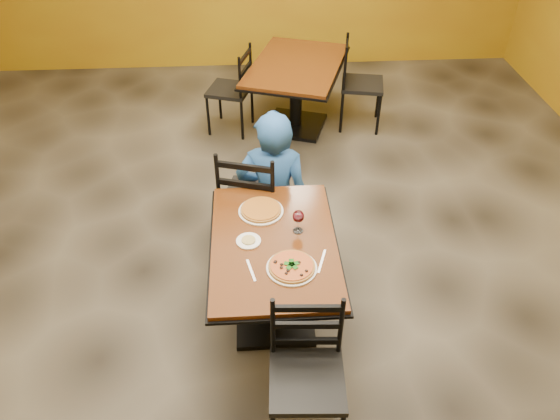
{
  "coord_description": "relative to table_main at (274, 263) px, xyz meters",
  "views": [
    {
      "loc": [
        -0.12,
        -3.04,
        3.05
      ],
      "look_at": [
        0.05,
        -0.3,
        0.85
      ],
      "focal_mm": 34.25,
      "sensor_mm": 36.0,
      "label": 1
    }
  ],
  "objects": [
    {
      "name": "floor",
      "position": [
        0.0,
        0.5,
        -0.56
      ],
      "size": [
        7.0,
        8.0,
        0.01
      ],
      "primitive_type": "cube",
      "color": "black",
      "rests_on": "ground"
    },
    {
      "name": "table_second",
      "position": [
        0.39,
        2.76,
        0.01
      ],
      "size": [
        1.31,
        1.59,
        0.75
      ],
      "rotation": [
        0.0,
        0.0,
        -0.32
      ],
      "color": "#5A260E",
      "rests_on": "floor"
    },
    {
      "name": "chair_main_near",
      "position": [
        0.14,
        -0.84,
        -0.1
      ],
      "size": [
        0.44,
        0.44,
        0.92
      ],
      "primitive_type": null,
      "rotation": [
        0.0,
        0.0,
        -0.06
      ],
      "color": "black",
      "rests_on": "floor"
    },
    {
      "name": "pizza_far",
      "position": [
        -0.07,
        0.31,
        0.21
      ],
      "size": [
        0.28,
        0.28,
        0.02
      ],
      "primitive_type": "cylinder",
      "color": "#AF8121",
      "rests_on": "plate_far"
    },
    {
      "name": "plate_main",
      "position": [
        0.09,
        -0.25,
        0.2
      ],
      "size": [
        0.31,
        0.31,
        0.01
      ],
      "primitive_type": "cylinder",
      "color": "white",
      "rests_on": "table_main"
    },
    {
      "name": "plate_far",
      "position": [
        -0.07,
        0.31,
        0.2
      ],
      "size": [
        0.31,
        0.31,
        0.01
      ],
      "primitive_type": "cylinder",
      "color": "white",
      "rests_on": "table_main"
    },
    {
      "name": "chair_main_far",
      "position": [
        -0.12,
        0.8,
        -0.05
      ],
      "size": [
        0.56,
        0.56,
        1.01
      ],
      "primitive_type": null,
      "rotation": [
        0.0,
        0.0,
        2.86
      ],
      "color": "black",
      "rests_on": "floor"
    },
    {
      "name": "chair_second_left",
      "position": [
        -0.33,
        2.76,
        -0.09
      ],
      "size": [
        0.53,
        0.53,
        0.94
      ],
      "primitive_type": null,
      "rotation": [
        0.0,
        0.0,
        -1.88
      ],
      "color": "black",
      "rests_on": "floor"
    },
    {
      "name": "knife",
      "position": [
        0.29,
        -0.2,
        0.2
      ],
      "size": [
        0.08,
        0.2,
        0.0
      ],
      "primitive_type": "cube",
      "rotation": [
        0.0,
        0.0,
        -0.32
      ],
      "color": "silver",
      "rests_on": "table_main"
    },
    {
      "name": "fork",
      "position": [
        -0.15,
        -0.25,
        0.2
      ],
      "size": [
        0.06,
        0.19,
        0.0
      ],
      "primitive_type": "cube",
      "rotation": [
        0.0,
        0.0,
        0.24
      ],
      "color": "silver",
      "rests_on": "table_main"
    },
    {
      "name": "chair_second_right",
      "position": [
        1.11,
        2.76,
        -0.07
      ],
      "size": [
        0.52,
        0.52,
        0.98
      ],
      "primitive_type": null,
      "rotation": [
        0.0,
        0.0,
        1.38
      ],
      "color": "black",
      "rests_on": "floor"
    },
    {
      "name": "side_plate",
      "position": [
        -0.16,
        0.01,
        0.2
      ],
      "size": [
        0.16,
        0.16,
        0.01
      ],
      "primitive_type": "cylinder",
      "color": "white",
      "rests_on": "table_main"
    },
    {
      "name": "table_main",
      "position": [
        0.0,
        0.0,
        0.0
      ],
      "size": [
        0.83,
        1.23,
        0.75
      ],
      "color": "#5A260E",
      "rests_on": "floor"
    },
    {
      "name": "pizza_main",
      "position": [
        0.09,
        -0.25,
        0.21
      ],
      "size": [
        0.28,
        0.28,
        0.02
      ],
      "primitive_type": "cylinder",
      "color": "maroon",
      "rests_on": "plate_main"
    },
    {
      "name": "dip",
      "position": [
        -0.16,
        0.01,
        0.21
      ],
      "size": [
        0.09,
        0.09,
        0.01
      ],
      "primitive_type": "cylinder",
      "color": "tan",
      "rests_on": "side_plate"
    },
    {
      "name": "wine_glass",
      "position": [
        0.16,
        0.1,
        0.28
      ],
      "size": [
        0.08,
        0.08,
        0.18
      ],
      "primitive_type": null,
      "color": "white",
      "rests_on": "table_main"
    },
    {
      "name": "diner",
      "position": [
        0.04,
        0.92,
        0.04
      ],
      "size": [
        0.64,
        0.47,
        1.19
      ],
      "primitive_type": "imported",
      "rotation": [
        0.0,
        0.0,
        3.01
      ],
      "color": "#1C549A",
      "rests_on": "floor"
    }
  ]
}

